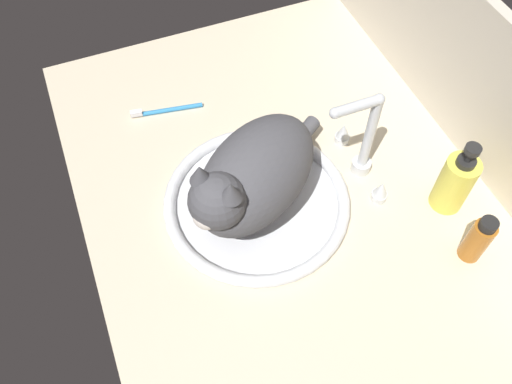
% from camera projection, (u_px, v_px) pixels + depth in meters
% --- Properties ---
extents(countertop, '(1.11, 0.79, 0.03)m').
position_uv_depth(countertop, '(284.00, 199.00, 1.08)').
color(countertop, beige).
rests_on(countertop, ground).
extents(backsplash_wall, '(1.11, 0.02, 0.34)m').
position_uv_depth(backsplash_wall, '(477.00, 91.00, 1.03)').
color(backsplash_wall, beige).
rests_on(backsplash_wall, ground).
extents(sink_basin, '(0.37, 0.37, 0.02)m').
position_uv_depth(sink_basin, '(256.00, 200.00, 1.04)').
color(sink_basin, white).
rests_on(sink_basin, countertop).
extents(faucet, '(0.19, 0.12, 0.22)m').
position_uv_depth(faucet, '(362.00, 143.00, 1.03)').
color(faucet, silver).
rests_on(faucet, countertop).
extents(cat, '(0.30, 0.36, 0.20)m').
position_uv_depth(cat, '(250.00, 177.00, 0.95)').
color(cat, '#4C4C51').
rests_on(cat, sink_basin).
extents(amber_bottle, '(0.04, 0.04, 0.12)m').
position_uv_depth(amber_bottle, '(478.00, 240.00, 0.95)').
color(amber_bottle, '#B2661E').
rests_on(amber_bottle, countertop).
extents(soap_pump_bottle, '(0.06, 0.06, 0.17)m').
position_uv_depth(soap_pump_bottle, '(455.00, 183.00, 1.00)').
color(soap_pump_bottle, '#E5DB4C').
rests_on(soap_pump_bottle, countertop).
extents(toothbrush, '(0.04, 0.16, 0.02)m').
position_uv_depth(toothbrush, '(165.00, 110.00, 1.19)').
color(toothbrush, '#338CD1').
rests_on(toothbrush, countertop).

